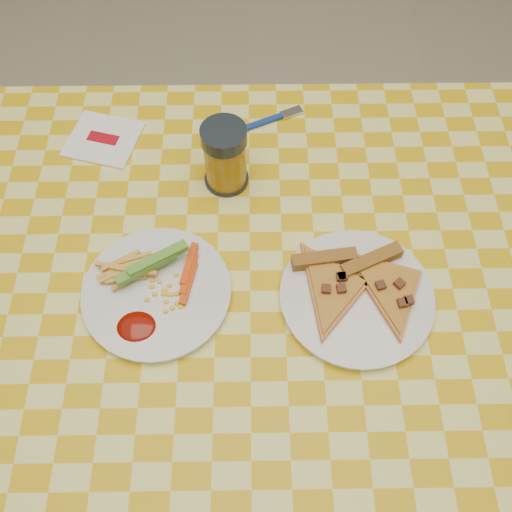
# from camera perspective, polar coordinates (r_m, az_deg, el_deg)

# --- Properties ---
(ground) EXTENTS (8.00, 8.00, 0.00)m
(ground) POSITION_cam_1_polar(r_m,az_deg,el_deg) (1.57, -0.33, -16.07)
(ground) COLOR #BAB296
(ground) RESTS_ON ground
(table) EXTENTS (1.28, 0.88, 0.76)m
(table) POSITION_cam_1_polar(r_m,az_deg,el_deg) (0.93, -0.54, -5.56)
(table) COLOR silver
(table) RESTS_ON ground
(plate_left) EXTENTS (0.26, 0.26, 0.01)m
(plate_left) POSITION_cam_1_polar(r_m,az_deg,el_deg) (0.87, -9.87, -3.68)
(plate_left) COLOR silver
(plate_left) RESTS_ON table
(plate_right) EXTENTS (0.27, 0.27, 0.01)m
(plate_right) POSITION_cam_1_polar(r_m,az_deg,el_deg) (0.86, 10.00, -4.11)
(plate_right) COLOR silver
(plate_right) RESTS_ON table
(fries_veggies) EXTENTS (0.17, 0.16, 0.04)m
(fries_veggies) POSITION_cam_1_polar(r_m,az_deg,el_deg) (0.86, -10.51, -2.30)
(fries_veggies) COLOR #E8BD4A
(fries_veggies) RESTS_ON plate_left
(pizza_slices) EXTENTS (0.25, 0.22, 0.02)m
(pizza_slices) POSITION_cam_1_polar(r_m,az_deg,el_deg) (0.86, 10.14, -2.82)
(pizza_slices) COLOR #DD8444
(pizza_slices) RESTS_ON plate_right
(drink_glass) EXTENTS (0.08, 0.08, 0.12)m
(drink_glass) POSITION_cam_1_polar(r_m,az_deg,el_deg) (0.93, -3.11, 9.86)
(drink_glass) COLOR black
(drink_glass) RESTS_ON table
(napkin) EXTENTS (0.14, 0.14, 0.01)m
(napkin) POSITION_cam_1_polar(r_m,az_deg,el_deg) (1.07, -15.02, 11.21)
(napkin) COLOR white
(napkin) RESTS_ON table
(fork) EXTENTS (0.12, 0.07, 0.01)m
(fork) POSITION_cam_1_polar(r_m,az_deg,el_deg) (1.06, 1.45, 13.48)
(fork) COLOR navy
(fork) RESTS_ON table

